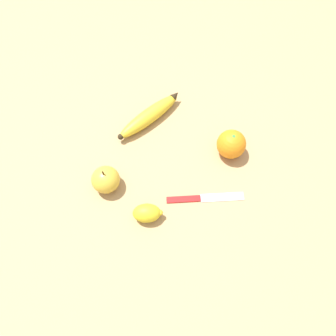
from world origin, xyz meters
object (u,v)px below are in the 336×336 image
(banana, at_px, (150,115))
(orange, at_px, (231,144))
(lemon, at_px, (147,213))
(apple, at_px, (106,180))
(paring_knife, at_px, (202,198))

(banana, xyz_separation_m, orange, (-0.24, 0.03, 0.02))
(lemon, bearing_deg, orange, -121.78)
(banana, height_order, lemon, lemon)
(apple, distance_m, lemon, 0.14)
(banana, relative_size, paring_knife, 1.09)
(orange, xyz_separation_m, apple, (0.28, 0.19, -0.01))
(lemon, bearing_deg, banana, -71.99)
(apple, distance_m, paring_knife, 0.25)
(orange, distance_m, lemon, 0.29)
(orange, height_order, paring_knife, orange)
(orange, height_order, lemon, orange)
(orange, relative_size, apple, 1.00)
(banana, xyz_separation_m, lemon, (-0.09, 0.28, 0.00))
(apple, height_order, paring_knife, apple)
(apple, bearing_deg, orange, -144.98)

